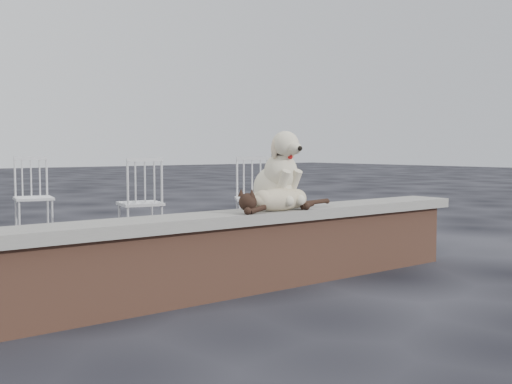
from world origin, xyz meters
TOP-DOWN VIEW (x-y plane):
  - ground at (0.00, 0.00)m, footprint 60.00×60.00m
  - brick_wall at (0.00, 0.00)m, footprint 6.00×0.30m
  - capstone at (0.00, 0.00)m, footprint 6.20×0.40m
  - dog at (1.22, 0.04)m, footprint 0.39×0.51m
  - cat at (1.14, -0.11)m, footprint 1.10×0.27m
  - chair_c at (1.31, 2.36)m, footprint 0.67×0.67m
  - chair_d at (2.65, 2.12)m, footprint 0.77×0.77m
  - chair_b at (0.66, 3.76)m, footprint 0.66×0.66m

SIDE VIEW (x-z plane):
  - ground at x=0.00m, z-range 0.00..0.00m
  - brick_wall at x=0.00m, z-range 0.00..0.50m
  - chair_c at x=1.31m, z-range 0.00..0.94m
  - chair_d at x=2.65m, z-range 0.00..0.94m
  - chair_b at x=0.66m, z-range 0.00..0.94m
  - capstone at x=0.00m, z-range 0.50..0.58m
  - cat at x=1.14m, z-range 0.58..0.77m
  - dog at x=1.22m, z-range 0.58..1.17m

